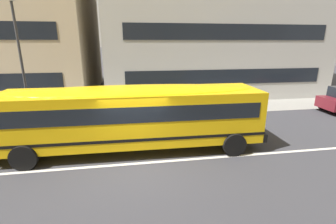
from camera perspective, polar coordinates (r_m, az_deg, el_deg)
name	(u,v)px	position (r m, az deg, el deg)	size (l,w,h in m)	color
ground_plane	(136,164)	(9.40, -7.59, -12.08)	(400.00, 400.00, 0.00)	#38383D
sidewalk_far	(132,111)	(16.17, -8.45, 0.24)	(120.00, 3.00, 0.01)	gray
lane_centreline	(136,164)	(9.40, -7.59, -12.06)	(110.00, 0.16, 0.01)	silver
school_bus	(128,113)	(10.00, -9.50, -0.31)	(12.23, 3.01, 2.73)	yellow
street_lamp	(18,44)	(15.99, -32.01, 13.50)	(0.44, 0.44, 6.80)	#38383D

